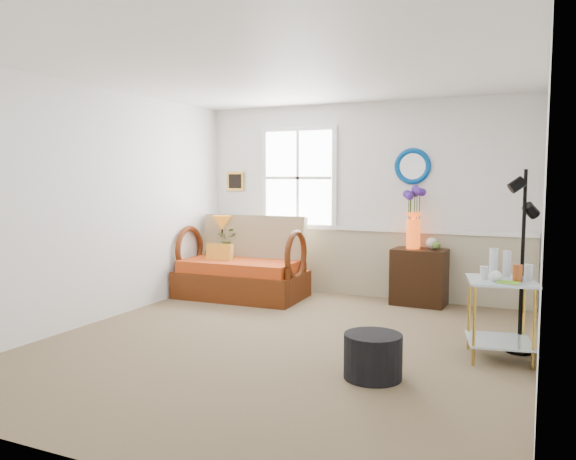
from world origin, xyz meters
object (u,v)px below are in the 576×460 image
at_px(lamp_stand, 221,270).
at_px(floor_lamp, 522,262).
at_px(side_table, 500,319).
at_px(loveseat, 241,257).
at_px(cabinet, 419,277).
at_px(ottoman, 373,356).

bearing_deg(lamp_stand, floor_lamp, -18.44).
bearing_deg(side_table, lamp_stand, 157.18).
distance_m(loveseat, side_table, 3.59).
xyz_separation_m(cabinet, ottoman, (0.19, -2.78, -0.17)).
height_order(loveseat, cabinet, loveseat).
relative_size(loveseat, lamp_stand, 2.86).
distance_m(lamp_stand, side_table, 4.18).
relative_size(lamp_stand, floor_lamp, 0.34).
bearing_deg(ottoman, loveseat, 137.64).
bearing_deg(side_table, floor_lamp, 60.98).
relative_size(side_table, floor_lamp, 0.42).
relative_size(cabinet, floor_lamp, 0.42).
bearing_deg(loveseat, cabinet, 11.72).
height_order(loveseat, lamp_stand, loveseat).
relative_size(cabinet, ottoman, 1.51).
relative_size(loveseat, side_table, 2.32).
relative_size(loveseat, floor_lamp, 0.98).
bearing_deg(cabinet, floor_lamp, -49.13).
height_order(floor_lamp, ottoman, floor_lamp).
height_order(loveseat, side_table, loveseat).
bearing_deg(loveseat, ottoman, -44.35).
distance_m(cabinet, ottoman, 2.80).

